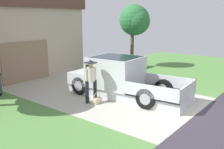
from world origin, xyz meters
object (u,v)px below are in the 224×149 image
at_px(person_with_hat, 91,78).
at_px(neighbor_tree, 135,20).
at_px(pickup_truck, 119,78).
at_px(handbag, 97,100).

relative_size(person_with_hat, neighbor_tree, 0.41).
bearing_deg(person_with_hat, pickup_truck, 9.90).
bearing_deg(pickup_truck, person_with_hat, 163.95).
bearing_deg(neighbor_tree, pickup_truck, -151.73).
height_order(person_with_hat, neighbor_tree, neighbor_tree).
xyz_separation_m(pickup_truck, person_with_hat, (-1.46, 0.30, 0.27)).
height_order(pickup_truck, neighbor_tree, neighbor_tree).
relative_size(pickup_truck, neighbor_tree, 1.26).
xyz_separation_m(pickup_truck, handbag, (-1.38, 0.06, -0.65)).
xyz_separation_m(person_with_hat, handbag, (0.08, -0.24, -0.91)).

